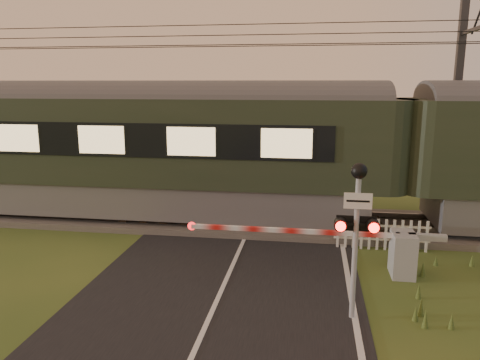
% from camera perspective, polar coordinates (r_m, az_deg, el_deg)
% --- Properties ---
extents(ground, '(160.00, 160.00, 0.00)m').
position_cam_1_polar(ground, '(9.14, -4.08, -17.16)').
color(ground, '#2F4A1C').
rests_on(ground, ground).
extents(road, '(6.00, 140.00, 0.03)m').
position_cam_1_polar(road, '(8.93, -4.32, -17.83)').
color(road, black).
rests_on(road, ground).
extents(track_bed, '(140.00, 3.40, 0.39)m').
position_cam_1_polar(track_bed, '(15.04, 1.45, -5.02)').
color(track_bed, '#47423D').
rests_on(track_bed, ground).
extents(overhead_wires, '(120.00, 0.62, 0.62)m').
position_cam_1_polar(overhead_wires, '(14.46, 1.57, 16.99)').
color(overhead_wires, black).
rests_on(overhead_wires, ground).
extents(train, '(44.49, 3.07, 4.15)m').
position_cam_1_polar(train, '(14.66, 19.11, 3.07)').
color(train, slate).
rests_on(train, ground).
extents(boom_gate, '(6.07, 0.79, 1.06)m').
position_cam_1_polar(boom_gate, '(11.55, 17.92, -8.23)').
color(boom_gate, gray).
rests_on(boom_gate, ground).
extents(crossing_signal, '(0.77, 0.34, 3.01)m').
position_cam_1_polar(crossing_signal, '(8.81, 14.07, -4.02)').
color(crossing_signal, gray).
rests_on(crossing_signal, ground).
extents(picket_fence, '(2.51, 0.07, 0.86)m').
position_cam_1_polar(picket_fence, '(13.15, 16.89, -6.37)').
color(picket_fence, silver).
rests_on(picket_fence, ground).
extents(catenary_mast, '(0.23, 2.47, 7.45)m').
position_cam_1_polar(catenary_mast, '(17.16, 24.91, 8.89)').
color(catenary_mast, '#2D2D30').
rests_on(catenary_mast, ground).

